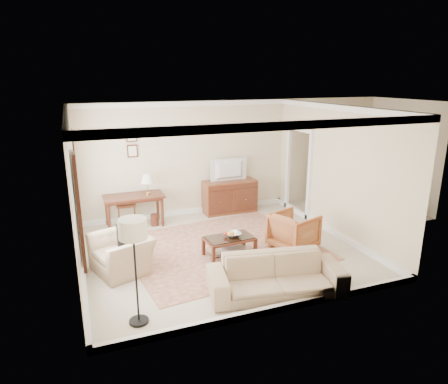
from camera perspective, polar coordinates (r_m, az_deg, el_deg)
room_shell at (r=7.70m, az=-0.60°, el=8.76°), size 5.51×5.01×2.91m
annex_bedroom at (r=11.40m, az=18.96°, el=-0.68°), size 3.00×2.70×2.90m
window_front at (r=6.74m, az=-20.43°, el=-1.36°), size 0.12×1.56×1.80m
window_rear at (r=8.29m, az=-20.67°, el=1.75°), size 0.12×1.56×1.80m
doorway at (r=10.46m, az=10.56°, el=2.66°), size 0.10×1.12×2.25m
rug at (r=8.47m, az=-0.42°, el=-7.94°), size 4.15×3.67×0.01m
writing_desk at (r=9.71m, az=-12.77°, el=-1.10°), size 1.40×0.70×0.76m
desk_chair at (r=10.06m, az=-13.95°, el=-1.34°), size 0.53×0.53×1.05m
desk_lamp at (r=9.66m, az=-10.88°, el=1.15°), size 0.32×0.32×0.50m
framed_prints at (r=9.84m, az=-13.02°, el=6.82°), size 0.25×0.04×0.68m
sideboard at (r=10.53m, az=0.81°, el=-0.62°), size 1.39×0.54×0.86m
tv at (r=10.29m, az=0.87°, el=4.14°), size 0.94×0.54×0.12m
coffee_table at (r=7.99m, az=0.77°, el=-7.09°), size 1.00×0.63×0.41m
fruit_bowl at (r=7.97m, az=1.38°, el=-5.97°), size 0.42×0.42×0.10m
book_a at (r=7.99m, az=0.15°, el=-8.25°), size 0.28×0.09×0.38m
book_b at (r=8.11m, az=1.38°, el=-7.90°), size 0.25×0.17×0.38m
striped_armchair at (r=8.43m, az=9.93°, el=-5.25°), size 1.00×1.03×0.84m
club_armchair at (r=7.59m, az=-14.43°, el=-7.67°), size 0.98×1.22×0.92m
backpack at (r=7.53m, az=-13.83°, el=-5.80°), size 0.35×0.39×0.40m
sofa at (r=6.68m, az=7.52°, el=-10.97°), size 2.28×1.04×0.86m
floor_lamp at (r=5.64m, az=-12.82°, el=-6.24°), size 0.40×0.40×1.60m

